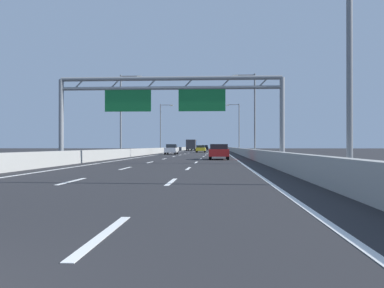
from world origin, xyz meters
TOP-DOWN VIEW (x-y plane):
  - ground_plane at (0.00, 100.00)m, footprint 260.00×260.00m
  - lane_dash_left_1 at (-1.80, 12.50)m, footprint 0.16×3.00m
  - lane_dash_left_2 at (-1.80, 21.50)m, footprint 0.16×3.00m
  - lane_dash_left_3 at (-1.80, 30.50)m, footprint 0.16×3.00m
  - lane_dash_left_4 at (-1.80, 39.50)m, footprint 0.16×3.00m
  - lane_dash_left_5 at (-1.80, 48.50)m, footprint 0.16×3.00m
  - lane_dash_left_6 at (-1.80, 57.50)m, footprint 0.16×3.00m
  - lane_dash_left_7 at (-1.80, 66.50)m, footprint 0.16×3.00m
  - lane_dash_left_8 at (-1.80, 75.50)m, footprint 0.16×3.00m
  - lane_dash_left_9 at (-1.80, 84.50)m, footprint 0.16×3.00m
  - lane_dash_left_10 at (-1.80, 93.50)m, footprint 0.16×3.00m
  - lane_dash_left_11 at (-1.80, 102.50)m, footprint 0.16×3.00m
  - lane_dash_left_12 at (-1.80, 111.50)m, footprint 0.16×3.00m
  - lane_dash_left_13 at (-1.80, 120.50)m, footprint 0.16×3.00m
  - lane_dash_left_14 at (-1.80, 129.50)m, footprint 0.16×3.00m
  - lane_dash_left_15 at (-1.80, 138.50)m, footprint 0.16×3.00m
  - lane_dash_left_16 at (-1.80, 147.50)m, footprint 0.16×3.00m
  - lane_dash_left_17 at (-1.80, 156.50)m, footprint 0.16×3.00m
  - lane_dash_right_0 at (1.80, 3.50)m, footprint 0.16×3.00m
  - lane_dash_right_1 at (1.80, 12.50)m, footprint 0.16×3.00m
  - lane_dash_right_2 at (1.80, 21.50)m, footprint 0.16×3.00m
  - lane_dash_right_3 at (1.80, 30.50)m, footprint 0.16×3.00m
  - lane_dash_right_4 at (1.80, 39.50)m, footprint 0.16×3.00m
  - lane_dash_right_5 at (1.80, 48.50)m, footprint 0.16×3.00m
  - lane_dash_right_6 at (1.80, 57.50)m, footprint 0.16×3.00m
  - lane_dash_right_7 at (1.80, 66.50)m, footprint 0.16×3.00m
  - lane_dash_right_8 at (1.80, 75.50)m, footprint 0.16×3.00m
  - lane_dash_right_9 at (1.80, 84.50)m, footprint 0.16×3.00m
  - lane_dash_right_10 at (1.80, 93.50)m, footprint 0.16×3.00m
  - lane_dash_right_11 at (1.80, 102.50)m, footprint 0.16×3.00m
  - lane_dash_right_12 at (1.80, 111.50)m, footprint 0.16×3.00m
  - lane_dash_right_13 at (1.80, 120.50)m, footprint 0.16×3.00m
  - lane_dash_right_14 at (1.80, 129.50)m, footprint 0.16×3.00m
  - lane_dash_right_15 at (1.80, 138.50)m, footprint 0.16×3.00m
  - lane_dash_right_16 at (1.80, 147.50)m, footprint 0.16×3.00m
  - lane_dash_right_17 at (1.80, 156.50)m, footprint 0.16×3.00m
  - edge_line_left at (-5.25, 88.00)m, footprint 0.16×176.00m
  - edge_line_right at (5.25, 88.00)m, footprint 0.16×176.00m
  - barrier_left at (-6.90, 110.00)m, footprint 0.45×220.00m
  - barrier_right at (6.90, 110.00)m, footprint 0.45×220.00m
  - sign_gantry at (-0.09, 28.35)m, footprint 16.53×0.36m
  - streetlamp_right_near at (7.47, 11.51)m, footprint 2.58×0.28m
  - streetlamp_left_mid at (-7.47, 46.18)m, footprint 2.58×0.28m
  - streetlamp_right_mid at (7.47, 46.18)m, footprint 2.58×0.28m
  - streetlamp_left_far at (-7.47, 80.86)m, footprint 2.58×0.28m
  - streetlamp_right_far at (7.47, 80.86)m, footprint 2.58×0.28m
  - black_car at (-0.15, 123.59)m, footprint 1.87×4.47m
  - white_car at (-3.50, 61.85)m, footprint 1.70×4.52m
  - red_car at (3.59, 38.02)m, footprint 1.84×4.68m
  - yellow_car at (0.20, 81.56)m, footprint 1.81×4.59m
  - green_car at (-3.57, 127.31)m, footprint 1.85×4.25m
  - box_truck at (-3.60, 113.91)m, footprint 2.48×8.31m

SIDE VIEW (x-z plane):
  - ground_plane at x=0.00m, z-range 0.00..0.00m
  - lane_dash_left_1 at x=-1.80m, z-range 0.00..0.01m
  - lane_dash_left_2 at x=-1.80m, z-range 0.00..0.01m
  - lane_dash_left_3 at x=-1.80m, z-range 0.00..0.01m
  - lane_dash_left_4 at x=-1.80m, z-range 0.00..0.01m
  - lane_dash_left_5 at x=-1.80m, z-range 0.00..0.01m
  - lane_dash_left_6 at x=-1.80m, z-range 0.00..0.01m
  - lane_dash_left_7 at x=-1.80m, z-range 0.00..0.01m
  - lane_dash_left_8 at x=-1.80m, z-range 0.00..0.01m
  - lane_dash_left_9 at x=-1.80m, z-range 0.00..0.01m
  - lane_dash_left_10 at x=-1.80m, z-range 0.00..0.01m
  - lane_dash_left_11 at x=-1.80m, z-range 0.00..0.01m
  - lane_dash_left_12 at x=-1.80m, z-range 0.00..0.01m
  - lane_dash_left_13 at x=-1.80m, z-range 0.00..0.01m
  - lane_dash_left_14 at x=-1.80m, z-range 0.00..0.01m
  - lane_dash_left_15 at x=-1.80m, z-range 0.00..0.01m
  - lane_dash_left_16 at x=-1.80m, z-range 0.00..0.01m
  - lane_dash_left_17 at x=-1.80m, z-range 0.00..0.01m
  - lane_dash_right_0 at x=1.80m, z-range 0.00..0.01m
  - lane_dash_right_1 at x=1.80m, z-range 0.00..0.01m
  - lane_dash_right_2 at x=1.80m, z-range 0.00..0.01m
  - lane_dash_right_3 at x=1.80m, z-range 0.00..0.01m
  - lane_dash_right_4 at x=1.80m, z-range 0.00..0.01m
  - lane_dash_right_5 at x=1.80m, z-range 0.00..0.01m
  - lane_dash_right_6 at x=1.80m, z-range 0.00..0.01m
  - lane_dash_right_7 at x=1.80m, z-range 0.00..0.01m
  - lane_dash_right_8 at x=1.80m, z-range 0.00..0.01m
  - lane_dash_right_9 at x=1.80m, z-range 0.00..0.01m
  - lane_dash_right_10 at x=1.80m, z-range 0.00..0.01m
  - lane_dash_right_11 at x=1.80m, z-range 0.00..0.01m
  - lane_dash_right_12 at x=1.80m, z-range 0.00..0.01m
  - lane_dash_right_13 at x=1.80m, z-range 0.00..0.01m
  - lane_dash_right_14 at x=1.80m, z-range 0.00..0.01m
  - lane_dash_right_15 at x=1.80m, z-range 0.00..0.01m
  - lane_dash_right_16 at x=1.80m, z-range 0.00..0.01m
  - lane_dash_right_17 at x=1.80m, z-range 0.00..0.01m
  - edge_line_left at x=-5.25m, z-range 0.00..0.01m
  - edge_line_right at x=5.25m, z-range 0.00..0.01m
  - barrier_left at x=-6.90m, z-range 0.00..0.95m
  - barrier_right at x=6.90m, z-range 0.00..0.95m
  - yellow_car at x=0.20m, z-range 0.03..1.44m
  - red_car at x=3.59m, z-range 0.03..1.48m
  - green_car at x=-3.57m, z-range 0.03..1.53m
  - black_car at x=-0.15m, z-range 0.01..1.56m
  - white_car at x=-3.50m, z-range 0.01..1.56m
  - box_truck at x=-3.60m, z-range 0.17..3.16m
  - sign_gantry at x=-0.09m, z-range 1.64..8.00m
  - streetlamp_right_near at x=7.47m, z-range 0.65..10.15m
  - streetlamp_left_mid at x=-7.47m, z-range 0.65..10.15m
  - streetlamp_right_mid at x=7.47m, z-range 0.65..10.15m
  - streetlamp_left_far at x=-7.47m, z-range 0.65..10.15m
  - streetlamp_right_far at x=7.47m, z-range 0.65..10.15m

